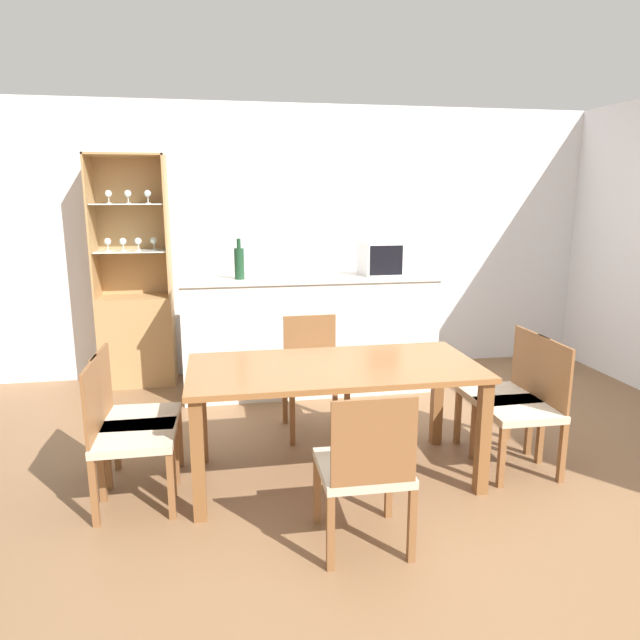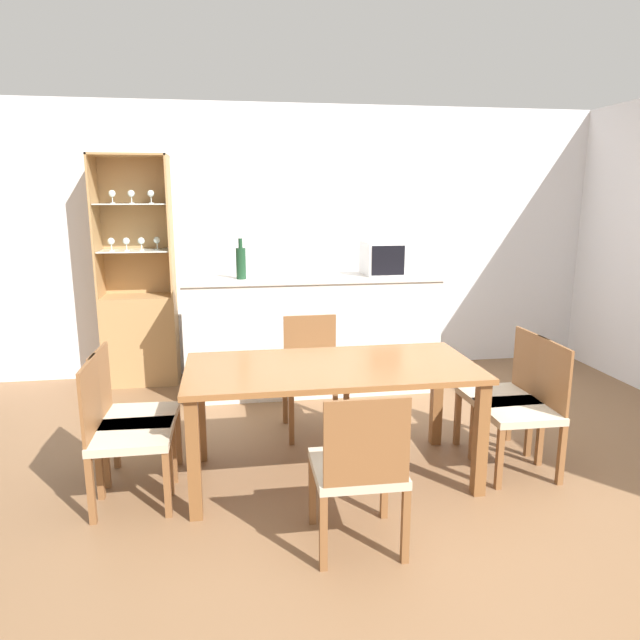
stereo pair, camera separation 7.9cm
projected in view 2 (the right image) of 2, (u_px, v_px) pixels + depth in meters
name	position (u px, v px, depth m)	size (l,w,h in m)	color
ground_plane	(422.00, 495.00, 3.34)	(18.00, 18.00, 0.00)	brown
wall_back	(339.00, 241.00, 5.60)	(6.80, 0.06, 2.55)	silver
kitchen_counter	(312.00, 334.00, 5.04)	(2.22, 0.56, 1.03)	silver
display_cabinet	(140.00, 319.00, 5.25)	(0.66, 0.38, 2.07)	tan
dining_table	(332.00, 380.00, 3.43)	(1.74, 0.83, 0.72)	brown
dining_chair_side_right_far	(506.00, 394.00, 3.79)	(0.45, 0.45, 0.84)	#C1B299
dining_chair_side_left_far	(131.00, 416.00, 3.41)	(0.45, 0.45, 0.84)	#C1B299
dining_chair_head_far	(313.00, 375.00, 4.20)	(0.44, 0.44, 0.84)	#C1B299
dining_chair_side_right_near	(525.00, 408.00, 3.54)	(0.44, 0.44, 0.84)	#C1B299
dining_chair_head_near	(359.00, 469.00, 2.76)	(0.44, 0.44, 0.84)	#C1B299
dining_chair_side_left_near	(124.00, 433.00, 3.17)	(0.43, 0.43, 0.84)	#C1B299
microwave	(389.00, 258.00, 5.03)	(0.45, 0.40, 0.29)	silver
wine_bottle	(241.00, 262.00, 4.75)	(0.08, 0.08, 0.34)	#193D23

